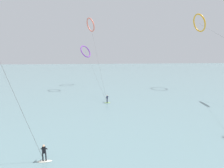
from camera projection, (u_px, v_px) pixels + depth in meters
The scene contains 6 objects.
sea_water at pixel (94, 72), 108.83m from camera, with size 400.00×200.00×0.08m, color slate.
surfer_lime at pixel (107, 99), 38.03m from camera, with size 1.40×0.64×1.70m.
surfer_ivory at pixel (44, 154), 17.02m from camera, with size 1.40×0.58×1.70m.
kite_amber at pixel (199, 23), 52.03m from camera, with size 2.25×42.72×21.83m.
kite_violet at pixel (86, 52), 59.76m from camera, with size 6.98×26.90×13.28m.
kite_coral at pixel (91, 25), 49.48m from camera, with size 4.57×17.02×20.18m.
Camera 1 is at (-3.03, -4.09, 10.07)m, focal length 28.94 mm.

